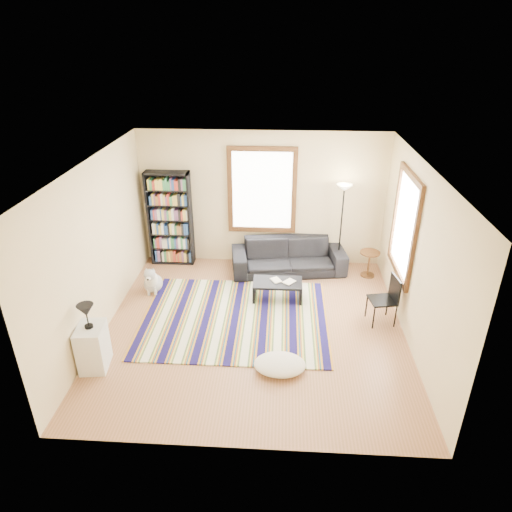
# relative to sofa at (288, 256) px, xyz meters

# --- Properties ---
(floor) EXTENTS (5.00, 5.00, 0.10)m
(floor) POSITION_rel_sofa_xyz_m (-0.57, -2.05, -0.39)
(floor) COLOR #9F6949
(floor) RESTS_ON ground
(ceiling) EXTENTS (5.00, 5.00, 0.10)m
(ceiling) POSITION_rel_sofa_xyz_m (-0.57, -2.05, 2.51)
(ceiling) COLOR white
(ceiling) RESTS_ON floor
(wall_back) EXTENTS (5.00, 0.10, 2.80)m
(wall_back) POSITION_rel_sofa_xyz_m (-0.57, 0.50, 1.06)
(wall_back) COLOR beige
(wall_back) RESTS_ON floor
(wall_front) EXTENTS (5.00, 0.10, 2.80)m
(wall_front) POSITION_rel_sofa_xyz_m (-0.57, -4.60, 1.06)
(wall_front) COLOR beige
(wall_front) RESTS_ON floor
(wall_left) EXTENTS (0.10, 5.00, 2.80)m
(wall_left) POSITION_rel_sofa_xyz_m (-3.12, -2.05, 1.06)
(wall_left) COLOR beige
(wall_left) RESTS_ON floor
(wall_right) EXTENTS (0.10, 5.00, 2.80)m
(wall_right) POSITION_rel_sofa_xyz_m (1.98, -2.05, 1.06)
(wall_right) COLOR beige
(wall_right) RESTS_ON floor
(window_back) EXTENTS (1.20, 0.06, 1.60)m
(window_back) POSITION_rel_sofa_xyz_m (-0.57, 0.42, 1.26)
(window_back) COLOR white
(window_back) RESTS_ON wall_back
(window_right) EXTENTS (0.06, 1.20, 1.60)m
(window_right) POSITION_rel_sofa_xyz_m (1.90, -1.25, 1.26)
(window_right) COLOR white
(window_right) RESTS_ON wall_right
(rug) EXTENTS (3.20, 2.56, 0.02)m
(rug) POSITION_rel_sofa_xyz_m (-0.92, -1.80, -0.33)
(rug) COLOR #100C3D
(rug) RESTS_ON floor
(sofa) EXTENTS (1.23, 2.41, 0.67)m
(sofa) POSITION_rel_sofa_xyz_m (0.00, 0.00, 0.00)
(sofa) COLOR black
(sofa) RESTS_ON floor
(bookshelf) EXTENTS (0.90, 0.30, 2.00)m
(bookshelf) POSITION_rel_sofa_xyz_m (-2.47, 0.27, 0.66)
(bookshelf) COLOR black
(bookshelf) RESTS_ON floor
(coffee_table) EXTENTS (0.94, 0.57, 0.36)m
(coffee_table) POSITION_rel_sofa_xyz_m (-0.20, -1.11, -0.16)
(coffee_table) COLOR black
(coffee_table) RESTS_ON floor
(book_a) EXTENTS (0.26, 0.24, 0.02)m
(book_a) POSITION_rel_sofa_xyz_m (-0.30, -1.11, 0.03)
(book_a) COLOR beige
(book_a) RESTS_ON coffee_table
(book_b) EXTENTS (0.27, 0.28, 0.02)m
(book_b) POSITION_rel_sofa_xyz_m (-0.05, -1.06, 0.03)
(book_b) COLOR beige
(book_b) RESTS_ON coffee_table
(floor_cushion) EXTENTS (0.94, 0.84, 0.19)m
(floor_cushion) POSITION_rel_sofa_xyz_m (-0.13, -3.10, -0.24)
(floor_cushion) COLOR silver
(floor_cushion) RESTS_ON floor
(floor_lamp) EXTENTS (0.33, 0.33, 1.86)m
(floor_lamp) POSITION_rel_sofa_xyz_m (1.03, 0.10, 0.59)
(floor_lamp) COLOR black
(floor_lamp) RESTS_ON floor
(side_table) EXTENTS (0.44, 0.44, 0.54)m
(side_table) POSITION_rel_sofa_xyz_m (1.63, -0.11, -0.07)
(side_table) COLOR #4C2C13
(side_table) RESTS_ON floor
(folding_chair) EXTENTS (0.49, 0.47, 0.86)m
(folding_chair) POSITION_rel_sofa_xyz_m (1.58, -1.75, 0.09)
(folding_chair) COLOR black
(folding_chair) RESTS_ON floor
(white_cabinet) EXTENTS (0.44, 0.54, 0.70)m
(white_cabinet) POSITION_rel_sofa_xyz_m (-2.87, -3.19, 0.01)
(white_cabinet) COLOR silver
(white_cabinet) RESTS_ON floor
(table_lamp) EXTENTS (0.28, 0.28, 0.38)m
(table_lamp) POSITION_rel_sofa_xyz_m (-2.87, -3.19, 0.55)
(table_lamp) COLOR black
(table_lamp) RESTS_ON white_cabinet
(dog) EXTENTS (0.42, 0.57, 0.56)m
(dog) POSITION_rel_sofa_xyz_m (-2.58, -0.98, -0.06)
(dog) COLOR silver
(dog) RESTS_ON floor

